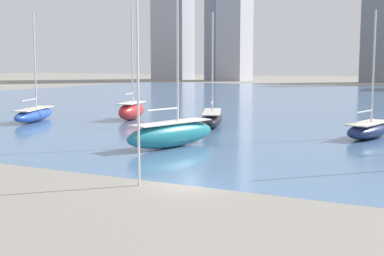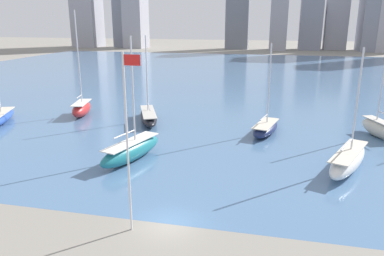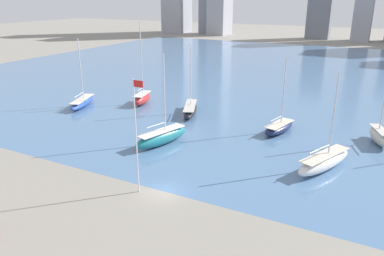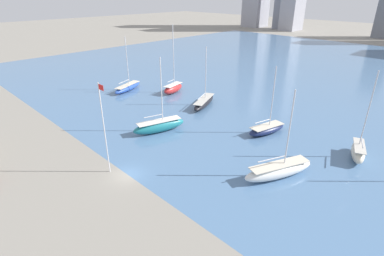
{
  "view_description": "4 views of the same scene",
  "coord_description": "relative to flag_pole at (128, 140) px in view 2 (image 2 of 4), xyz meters",
  "views": [
    {
      "loc": [
        13.95,
        -26.76,
        7.05
      ],
      "look_at": [
        -5.53,
        11.44,
        1.77
      ],
      "focal_mm": 50.0,
      "sensor_mm": 36.0,
      "label": 1
    },
    {
      "loc": [
        7.2,
        -23.88,
        14.84
      ],
      "look_at": [
        -1.1,
        12.68,
        3.83
      ],
      "focal_mm": 35.0,
      "sensor_mm": 36.0,
      "label": 2
    },
    {
      "loc": [
        19.82,
        -31.23,
        20.61
      ],
      "look_at": [
        -3.3,
        13.08,
        2.86
      ],
      "focal_mm": 35.0,
      "sensor_mm": 36.0,
      "label": 3
    },
    {
      "loc": [
        30.61,
        -18.12,
        22.97
      ],
      "look_at": [
        2.8,
        9.62,
        4.85
      ],
      "focal_mm": 28.0,
      "sensor_mm": 36.0,
      "label": 4
    }
  ],
  "objects": [
    {
      "name": "flag_pole",
      "position": [
        0.0,
        0.0,
        0.0
      ],
      "size": [
        1.24,
        0.14,
        12.79
      ],
      "color": "silver",
      "rests_on": "ground_plane"
    },
    {
      "name": "ground_plane",
      "position": [
        2.41,
        1.29,
        -6.89
      ],
      "size": [
        500.0,
        500.0,
        0.0
      ],
      "primitive_type": "plane",
      "color": "gray"
    },
    {
      "name": "sailboat_red",
      "position": [
        -20.18,
        29.7,
        -5.69
      ],
      "size": [
        3.87,
        7.16,
        16.06
      ],
      "rotation": [
        0.0,
        0.0,
        0.24
      ],
      "color": "#B72828",
      "rests_on": "harbor_water"
    },
    {
      "name": "sailboat_navy",
      "position": [
        8.59,
        26.08,
        -6.05
      ],
      "size": [
        4.24,
        8.21,
        11.84
      ],
      "rotation": [
        0.0,
        0.0,
        -0.23
      ],
      "color": "#19234C",
      "rests_on": "harbor_water"
    },
    {
      "name": "harbor_water",
      "position": [
        2.41,
        71.29,
        -6.89
      ],
      "size": [
        180.0,
        140.0,
        0.0
      ],
      "color": "#4C7099",
      "rests_on": "ground_plane"
    },
    {
      "name": "sailboat_teal",
      "position": [
        -5.22,
        13.12,
        -5.74
      ],
      "size": [
        4.81,
        9.86,
        13.16
      ],
      "rotation": [
        0.0,
        0.0,
        -0.28
      ],
      "color": "#1E757F",
      "rests_on": "harbor_water"
    },
    {
      "name": "sailboat_cream",
      "position": [
        22.92,
        28.2,
        -5.68
      ],
      "size": [
        4.09,
        6.79,
        13.27
      ],
      "rotation": [
        0.0,
        0.0,
        0.37
      ],
      "color": "beige",
      "rests_on": "harbor_water"
    },
    {
      "name": "sailboat_blue",
      "position": [
        -29.55,
        22.78,
        -6.01
      ],
      "size": [
        5.62,
        10.07,
        13.04
      ],
      "rotation": [
        0.0,
        0.0,
        0.36
      ],
      "color": "#284CA8",
      "rests_on": "harbor_water"
    },
    {
      "name": "sailboat_white",
      "position": [
        17.18,
        15.37,
        -5.8
      ],
      "size": [
        6.15,
        10.55,
        12.22
      ],
      "rotation": [
        0.0,
        0.0,
        -0.39
      ],
      "color": "white",
      "rests_on": "harbor_water"
    },
    {
      "name": "sailboat_black",
      "position": [
        -8.59,
        28.36,
        -6.0
      ],
      "size": [
        6.25,
        10.49,
        12.54
      ],
      "rotation": [
        0.0,
        0.0,
        0.41
      ],
      "color": "black",
      "rests_on": "harbor_water"
    }
  ]
}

